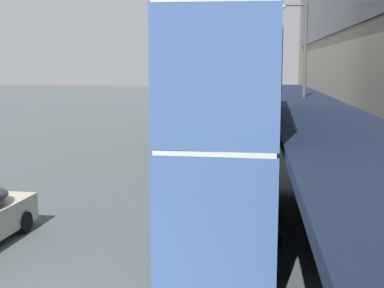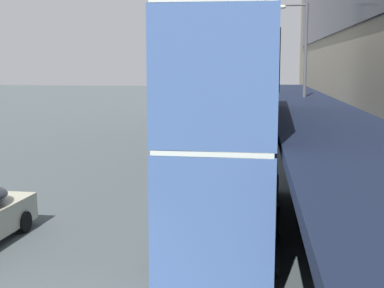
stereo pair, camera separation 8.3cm
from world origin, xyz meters
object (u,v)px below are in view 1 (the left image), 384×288
Objects in this scene: transit_bus_kerbside_front at (234,120)px; sedan_oncoming_rear at (253,99)px; sedan_far_back at (252,123)px; street_lamp at (301,72)px; sedan_second_near at (192,101)px; sedan_trailing_mid at (177,110)px.

sedan_oncoming_rear is at bearing 89.62° from transit_bus_kerbside_front.
sedan_far_back is 0.62× the size of street_lamp.
sedan_oncoming_rear is 40.91m from street_lamp.
sedan_second_near is at bearing 105.22° from street_lamp.
sedan_far_back reaches higher than sedan_oncoming_rear.
transit_bus_kerbside_front reaches higher than sedan_far_back.
transit_bus_kerbside_front is 2.25× the size of sedan_oncoming_rear.
sedan_second_near is at bearing 90.09° from sedan_trailing_mid.
sedan_second_near is 0.57× the size of street_lamp.
sedan_far_back is (0.41, 23.47, -2.61)m from transit_bus_kerbside_front.
sedan_oncoming_rear is (7.19, 5.02, 0.00)m from sedan_second_near.
transit_bus_kerbside_front reaches higher than sedan_oncoming_rear.
sedan_second_near is 24.55m from sedan_far_back.
sedan_far_back is (7.25, -23.46, 0.03)m from sedan_second_near.
sedan_oncoming_rear is 1.14× the size of sedan_trailing_mid.
sedan_trailing_mid is at bearing -89.91° from sedan_second_near.
transit_bus_kerbside_front is 1.43× the size of street_lamp.
transit_bus_kerbside_front is 23.62m from sedan_far_back.
transit_bus_kerbside_front is at bearing -78.96° from sedan_trailing_mid.
transit_bus_kerbside_front is 35.72m from sedan_trailing_mid.
sedan_far_back is 13.00m from street_lamp.
transit_bus_kerbside_front is 2.57× the size of sedan_trailing_mid.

